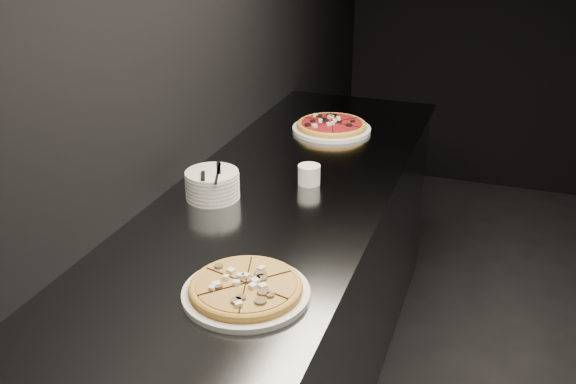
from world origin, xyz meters
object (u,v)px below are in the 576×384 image
(cutlery, at_px, (212,173))
(pizza_mushroom, at_px, (246,289))
(pizza_tomato, at_px, (332,126))
(counter, at_px, (280,304))
(ramekin, at_px, (309,174))
(plate_stack, at_px, (212,185))

(cutlery, bearing_deg, pizza_mushroom, -82.67)
(pizza_mushroom, relative_size, pizza_tomato, 0.99)
(counter, distance_m, ramekin, 0.51)
(counter, height_order, ramekin, ramekin)
(counter, relative_size, ramekin, 30.91)
(pizza_mushroom, xyz_separation_m, cutlery, (-0.33, 0.49, 0.08))
(counter, height_order, pizza_tomato, pizza_tomato)
(pizza_mushroom, bearing_deg, ramekin, 95.06)
(ramekin, bearing_deg, cutlery, -138.91)
(plate_stack, bearing_deg, cutlery, -62.38)
(ramekin, bearing_deg, pizza_mushroom, -84.94)
(counter, relative_size, cutlery, 12.93)
(ramekin, bearing_deg, counter, -125.32)
(plate_stack, xyz_separation_m, ramekin, (0.27, 0.22, -0.01))
(ramekin, bearing_deg, plate_stack, -141.39)
(counter, height_order, pizza_mushroom, pizza_mushroom)
(plate_stack, distance_m, cutlery, 0.05)
(plate_stack, bearing_deg, counter, 29.54)
(cutlery, xyz_separation_m, ramekin, (0.26, 0.23, -0.06))
(pizza_tomato, xyz_separation_m, plate_stack, (-0.19, -0.79, 0.03))
(pizza_mushroom, bearing_deg, pizza_tomato, 96.35)
(pizza_tomato, relative_size, ramekin, 4.51)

